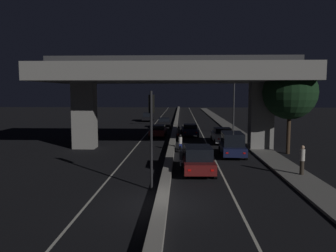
# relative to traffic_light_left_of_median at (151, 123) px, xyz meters

# --- Properties ---
(ground_plane) EXTENTS (200.00, 200.00, 0.00)m
(ground_plane) POSITION_rel_traffic_light_left_of_median_xyz_m (0.69, -2.34, -3.57)
(ground_plane) COLOR black
(lane_line_left_inner) EXTENTS (0.12, 126.00, 0.00)m
(lane_line_left_inner) POSITION_rel_traffic_light_left_of_median_xyz_m (-2.79, 32.66, -3.57)
(lane_line_left_inner) COLOR beige
(lane_line_left_inner) RESTS_ON ground_plane
(lane_line_right_inner) EXTENTS (0.12, 126.00, 0.00)m
(lane_line_right_inner) POSITION_rel_traffic_light_left_of_median_xyz_m (4.17, 32.66, -3.57)
(lane_line_right_inner) COLOR beige
(lane_line_right_inner) RESTS_ON ground_plane
(median_divider) EXTENTS (0.58, 126.00, 0.37)m
(median_divider) POSITION_rel_traffic_light_left_of_median_xyz_m (0.69, 32.66, -3.38)
(median_divider) COLOR gray
(median_divider) RESTS_ON ground_plane
(sidewalk_right) EXTENTS (2.01, 126.00, 0.14)m
(sidewalk_right) POSITION_rel_traffic_light_left_of_median_xyz_m (8.66, 25.66, -3.50)
(sidewalk_right) COLOR slate
(sidewalk_right) RESTS_ON ground_plane
(elevated_overpass) EXTENTS (23.32, 9.60, 8.48)m
(elevated_overpass) POSITION_rel_traffic_light_left_of_median_xyz_m (0.69, 12.82, 2.92)
(elevated_overpass) COLOR gray
(elevated_overpass) RESTS_ON ground_plane
(traffic_light_left_of_median) EXTENTS (0.30, 0.49, 5.25)m
(traffic_light_left_of_median) POSITION_rel_traffic_light_left_of_median_xyz_m (0.00, 0.00, 0.00)
(traffic_light_left_of_median) COLOR black
(traffic_light_left_of_median) RESTS_ON ground_plane
(street_lamp) EXTENTS (2.30, 0.32, 8.34)m
(street_lamp) POSITION_rel_traffic_light_left_of_median_xyz_m (7.83, 24.28, 1.34)
(street_lamp) COLOR #2D2D30
(street_lamp) RESTS_ON ground_plane
(car_dark_red_lead) EXTENTS (2.15, 4.11, 1.73)m
(car_dark_red_lead) POSITION_rel_traffic_light_left_of_median_xyz_m (2.65, 3.59, -2.68)
(car_dark_red_lead) COLOR #591414
(car_dark_red_lead) RESTS_ON ground_plane
(car_dark_blue_second) EXTENTS (2.07, 4.16, 1.94)m
(car_dark_blue_second) POSITION_rel_traffic_light_left_of_median_xyz_m (5.71, 9.34, -2.56)
(car_dark_blue_second) COLOR #141938
(car_dark_blue_second) RESTS_ON ground_plane
(car_white_third) EXTENTS (2.09, 4.34, 1.58)m
(car_white_third) POSITION_rel_traffic_light_left_of_median_xyz_m (5.77, 16.38, -2.79)
(car_white_third) COLOR silver
(car_white_third) RESTS_ON ground_plane
(car_dark_blue_fourth) EXTENTS (2.10, 4.50, 1.39)m
(car_dark_blue_fourth) POSITION_rel_traffic_light_left_of_median_xyz_m (2.59, 22.08, -2.86)
(car_dark_blue_fourth) COLOR #141938
(car_dark_blue_fourth) RESTS_ON ground_plane
(car_dark_red_lead_oncoming) EXTENTS (1.98, 4.11, 1.35)m
(car_dark_red_lead_oncoming) POSITION_rel_traffic_light_left_of_median_xyz_m (-1.16, 20.96, -2.86)
(car_dark_red_lead_oncoming) COLOR #591414
(car_dark_red_lead_oncoming) RESTS_ON ground_plane
(car_black_second_oncoming) EXTENTS (2.08, 4.21, 1.45)m
(car_black_second_oncoming) POSITION_rel_traffic_light_left_of_median_xyz_m (-0.95, 30.49, -2.80)
(car_black_second_oncoming) COLOR black
(car_black_second_oncoming) RESTS_ON ground_plane
(car_black_third_oncoming) EXTENTS (2.02, 4.56, 1.52)m
(car_black_third_oncoming) POSITION_rel_traffic_light_left_of_median_xyz_m (-4.49, 41.67, -2.76)
(car_black_third_oncoming) COLOR black
(car_black_third_oncoming) RESTS_ON ground_plane
(motorcycle_white_filtering_near) EXTENTS (0.33, 1.84, 1.43)m
(motorcycle_white_filtering_near) POSITION_rel_traffic_light_left_of_median_xyz_m (1.61, 4.46, -2.96)
(motorcycle_white_filtering_near) COLOR black
(motorcycle_white_filtering_near) RESTS_ON ground_plane
(motorcycle_blue_filtering_mid) EXTENTS (0.34, 1.94, 1.49)m
(motorcycle_blue_filtering_mid) POSITION_rel_traffic_light_left_of_median_xyz_m (1.48, 11.57, -2.94)
(motorcycle_blue_filtering_mid) COLOR black
(motorcycle_blue_filtering_mid) RESTS_ON ground_plane
(motorcycle_red_filtering_far) EXTENTS (0.34, 1.79, 1.46)m
(motorcycle_red_filtering_far) POSITION_rel_traffic_light_left_of_median_xyz_m (1.26, 18.91, -2.95)
(motorcycle_red_filtering_far) COLOR black
(motorcycle_red_filtering_far) RESTS_ON ground_plane
(pedestrian_on_sidewalk) EXTENTS (0.30, 0.30, 1.82)m
(pedestrian_on_sidewalk) POSITION_rel_traffic_light_left_of_median_xyz_m (8.98, 3.01, -2.50)
(pedestrian_on_sidewalk) COLOR #2D261E
(pedestrian_on_sidewalk) RESTS_ON sidewalk_right
(roadside_tree_kerbside_near) EXTENTS (4.48, 4.48, 7.40)m
(roadside_tree_kerbside_near) POSITION_rel_traffic_light_left_of_median_xyz_m (10.59, 10.69, 1.58)
(roadside_tree_kerbside_near) COLOR #38281C
(roadside_tree_kerbside_near) RESTS_ON ground_plane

